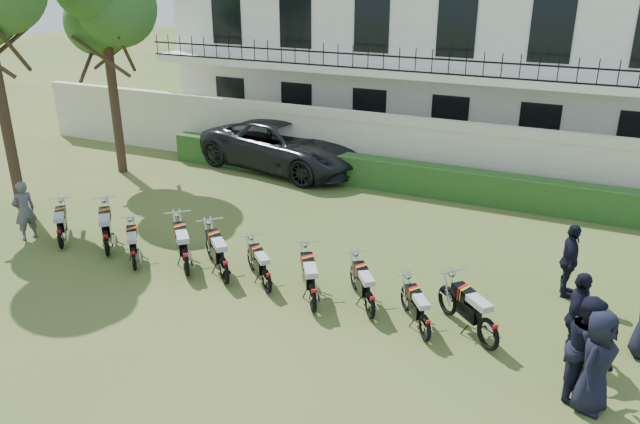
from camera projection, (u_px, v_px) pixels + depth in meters
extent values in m
plane|color=#385221|center=(277.00, 281.00, 14.68)|extent=(100.00, 100.00, 0.00)
cube|color=beige|center=(389.00, 153.00, 21.05)|extent=(30.00, 0.30, 2.00)
cube|color=beige|center=(391.00, 119.00, 20.63)|extent=(30.00, 0.35, 0.30)
cube|color=#17431A|center=(410.00, 178.00, 20.18)|extent=(18.00, 0.60, 1.00)
cube|color=white|center=(440.00, 55.00, 25.18)|extent=(20.00, 8.00, 7.00)
cube|color=white|center=(405.00, 72.00, 21.22)|extent=(20.00, 1.40, 0.25)
cube|color=black|center=(400.00, 57.00, 20.45)|extent=(20.00, 0.05, 0.05)
cube|color=black|center=(399.00, 71.00, 20.62)|extent=(20.00, 0.05, 0.05)
cube|color=black|center=(231.00, 104.00, 25.45)|extent=(1.30, 0.12, 2.20)
cube|color=black|center=(227.00, 15.00, 24.15)|extent=(1.30, 0.12, 2.20)
cube|color=black|center=(297.00, 111.00, 24.29)|extent=(1.30, 0.12, 2.20)
cube|color=black|center=(296.00, 17.00, 22.99)|extent=(1.30, 0.12, 2.20)
cube|color=black|center=(369.00, 118.00, 23.12)|extent=(1.30, 0.12, 2.20)
cube|color=black|center=(372.00, 20.00, 21.82)|extent=(1.30, 0.12, 2.20)
cube|color=black|center=(449.00, 127.00, 21.95)|extent=(1.30, 0.12, 2.20)
cube|color=black|center=(457.00, 23.00, 20.65)|extent=(1.30, 0.12, 2.20)
cube|color=black|center=(538.00, 136.00, 20.78)|extent=(1.30, 0.12, 2.20)
cube|color=black|center=(552.00, 27.00, 19.48)|extent=(1.30, 0.12, 2.20)
cube|color=black|center=(637.00, 146.00, 19.62)|extent=(1.30, 0.12, 2.20)
cylinder|color=#473323|center=(3.00, 110.00, 18.12)|extent=(0.32, 0.32, 5.95)
cylinder|color=#473323|center=(114.00, 99.00, 21.43)|extent=(0.32, 0.32, 5.25)
sphere|color=#275D25|center=(117.00, 7.00, 20.32)|extent=(2.60, 2.60, 2.60)
sphere|color=#275D25|center=(98.00, 22.00, 20.99)|extent=(2.20, 2.20, 2.20)
torus|color=black|center=(59.00, 249.00, 15.63)|extent=(0.46, 0.50, 0.60)
torus|color=black|center=(63.00, 230.00, 16.76)|extent=(0.46, 0.50, 0.60)
cube|color=black|center=(60.00, 234.00, 16.10)|extent=(0.49, 0.52, 0.29)
cube|color=black|center=(59.00, 222.00, 16.20)|extent=(0.48, 0.50, 0.22)
cube|color=red|center=(59.00, 221.00, 16.20)|extent=(0.19, 0.27, 0.22)
cube|color=#E9B70C|center=(59.00, 222.00, 16.15)|extent=(0.17, 0.26, 0.22)
cube|color=#ABABAB|center=(57.00, 227.00, 15.75)|extent=(0.53, 0.56, 0.12)
cylinder|color=silver|center=(58.00, 207.00, 16.37)|extent=(0.46, 0.41, 0.03)
torus|color=black|center=(106.00, 256.00, 15.14)|extent=(0.52, 0.57, 0.67)
torus|color=black|center=(107.00, 234.00, 16.41)|extent=(0.52, 0.57, 0.67)
cube|color=black|center=(106.00, 240.00, 15.67)|extent=(0.55, 0.58, 0.33)
cube|color=black|center=(105.00, 225.00, 15.78)|extent=(0.54, 0.56, 0.24)
cube|color=red|center=(105.00, 225.00, 15.78)|extent=(0.22, 0.30, 0.25)
cube|color=#E9B70C|center=(105.00, 226.00, 15.72)|extent=(0.19, 0.29, 0.25)
cube|color=#ABABAB|center=(104.00, 232.00, 15.28)|extent=(0.60, 0.63, 0.13)
cylinder|color=silver|center=(103.00, 208.00, 15.97)|extent=(0.51, 0.46, 0.03)
torus|color=black|center=(135.00, 271.00, 14.53)|extent=(0.44, 0.48, 0.57)
torus|color=black|center=(134.00, 250.00, 15.61)|extent=(0.44, 0.48, 0.57)
cube|color=black|center=(134.00, 256.00, 14.98)|extent=(0.47, 0.50, 0.28)
cube|color=black|center=(132.00, 242.00, 15.07)|extent=(0.46, 0.48, 0.21)
cube|color=red|center=(132.00, 242.00, 15.07)|extent=(0.19, 0.26, 0.22)
cube|color=#E9B70C|center=(132.00, 243.00, 15.02)|extent=(0.16, 0.24, 0.22)
cube|color=#ABABAB|center=(132.00, 249.00, 14.64)|extent=(0.51, 0.54, 0.11)
cylinder|color=silver|center=(131.00, 227.00, 15.24)|extent=(0.44, 0.39, 0.03)
torus|color=black|center=(190.00, 277.00, 14.12)|extent=(0.53, 0.57, 0.68)
torus|color=black|center=(183.00, 251.00, 15.40)|extent=(0.53, 0.57, 0.68)
cube|color=black|center=(186.00, 258.00, 14.65)|extent=(0.56, 0.59, 0.33)
cube|color=black|center=(183.00, 243.00, 14.77)|extent=(0.55, 0.56, 0.24)
cube|color=red|center=(183.00, 242.00, 14.76)|extent=(0.22, 0.31, 0.26)
cube|color=#E9B70C|center=(184.00, 243.00, 14.70)|extent=(0.19, 0.29, 0.26)
cube|color=#ABABAB|center=(186.00, 250.00, 14.26)|extent=(0.61, 0.63, 0.13)
cylinder|color=silver|center=(181.00, 224.00, 14.96)|extent=(0.51, 0.48, 0.03)
torus|color=black|center=(232.00, 285.00, 13.79)|extent=(0.56, 0.53, 0.67)
torus|color=black|center=(217.00, 259.00, 15.01)|extent=(0.56, 0.53, 0.67)
cube|color=black|center=(225.00, 266.00, 14.29)|extent=(0.57, 0.55, 0.33)
cube|color=black|center=(221.00, 250.00, 14.40)|extent=(0.55, 0.54, 0.24)
cube|color=red|center=(221.00, 250.00, 14.40)|extent=(0.20, 0.31, 0.25)
cube|color=#E9B70C|center=(222.00, 251.00, 14.34)|extent=(0.17, 0.29, 0.25)
cube|color=#ABABAB|center=(227.00, 258.00, 13.91)|extent=(0.62, 0.60, 0.13)
cylinder|color=silver|center=(217.00, 232.00, 14.58)|extent=(0.47, 0.50, 0.03)
torus|color=black|center=(275.00, 295.00, 13.49)|extent=(0.48, 0.46, 0.58)
torus|color=black|center=(259.00, 271.00, 14.55)|extent=(0.48, 0.46, 0.58)
cube|color=black|center=(267.00, 277.00, 13.92)|extent=(0.49, 0.48, 0.28)
cube|color=black|center=(264.00, 263.00, 14.01)|extent=(0.48, 0.47, 0.21)
cube|color=red|center=(264.00, 263.00, 14.01)|extent=(0.17, 0.26, 0.22)
cube|color=#E9B70C|center=(265.00, 264.00, 13.96)|extent=(0.15, 0.25, 0.22)
cube|color=#ABABAB|center=(270.00, 271.00, 13.59)|extent=(0.53, 0.52, 0.11)
cylinder|color=silver|center=(260.00, 246.00, 14.17)|extent=(0.41, 0.43, 0.03)
torus|color=black|center=(317.00, 316.00, 12.61)|extent=(0.43, 0.59, 0.64)
torus|color=black|center=(309.00, 284.00, 13.87)|extent=(0.43, 0.59, 0.64)
cube|color=black|center=(313.00, 294.00, 13.13)|extent=(0.48, 0.59, 0.32)
cube|color=black|center=(312.00, 277.00, 13.25)|extent=(0.49, 0.55, 0.23)
cube|color=red|center=(312.00, 276.00, 13.24)|extent=(0.24, 0.28, 0.24)
cube|color=#E9B70C|center=(312.00, 278.00, 13.18)|extent=(0.21, 0.26, 0.24)
cube|color=#ABABAB|center=(315.00, 287.00, 12.75)|extent=(0.53, 0.63, 0.13)
cylinder|color=silver|center=(309.00, 256.00, 13.44)|extent=(0.55, 0.37, 0.03)
torus|color=black|center=(379.00, 322.00, 12.43)|extent=(0.43, 0.54, 0.60)
torus|color=black|center=(362.00, 291.00, 13.60)|extent=(0.43, 0.54, 0.60)
cube|color=black|center=(371.00, 301.00, 12.91)|extent=(0.46, 0.54, 0.30)
cube|color=black|center=(368.00, 285.00, 13.02)|extent=(0.47, 0.51, 0.22)
cube|color=red|center=(368.00, 284.00, 13.02)|extent=(0.21, 0.27, 0.23)
cube|color=#E9B70C|center=(369.00, 286.00, 12.96)|extent=(0.19, 0.25, 0.23)
cube|color=#ABABAB|center=(375.00, 294.00, 12.56)|extent=(0.51, 0.58, 0.12)
cylinder|color=silver|center=(365.00, 265.00, 13.20)|extent=(0.50, 0.37, 0.03)
torus|color=black|center=(436.00, 346.00, 11.71)|extent=(0.39, 0.50, 0.55)
torus|color=black|center=(415.00, 314.00, 12.78)|extent=(0.39, 0.50, 0.55)
cube|color=black|center=(426.00, 324.00, 12.15)|extent=(0.42, 0.50, 0.27)
cube|color=black|center=(423.00, 308.00, 12.25)|extent=(0.43, 0.47, 0.20)
cube|color=red|center=(423.00, 308.00, 12.25)|extent=(0.20, 0.24, 0.21)
cube|color=#E9B70C|center=(424.00, 309.00, 12.20)|extent=(0.18, 0.23, 0.21)
cube|color=#ABABAB|center=(431.00, 318.00, 11.82)|extent=(0.47, 0.53, 0.11)
cylinder|color=silver|center=(419.00, 289.00, 12.41)|extent=(0.46, 0.34, 0.03)
torus|color=black|center=(511.00, 355.00, 11.34)|extent=(0.54, 0.52, 0.65)
torus|color=black|center=(467.00, 318.00, 12.54)|extent=(0.54, 0.52, 0.65)
cube|color=black|center=(490.00, 330.00, 11.83)|extent=(0.56, 0.54, 0.32)
cube|color=black|center=(484.00, 310.00, 11.94)|extent=(0.54, 0.53, 0.24)
cube|color=red|center=(484.00, 310.00, 11.94)|extent=(0.19, 0.30, 0.25)
cube|color=#E9B70C|center=(486.00, 311.00, 11.88)|extent=(0.16, 0.29, 0.25)
cube|color=#ABABAB|center=(502.00, 322.00, 11.46)|extent=(0.61, 0.59, 0.13)
cylinder|color=silver|center=(475.00, 287.00, 12.11)|extent=(0.46, 0.49, 0.03)
imported|color=black|center=(284.00, 145.00, 22.40)|extent=(6.71, 4.00, 1.75)
imported|color=#5E5E63|center=(24.00, 211.00, 16.63)|extent=(0.54, 0.68, 1.63)
imported|color=black|center=(596.00, 362.00, 10.15)|extent=(0.85, 1.04, 1.84)
imported|color=black|center=(588.00, 348.00, 10.45)|extent=(0.83, 1.01, 1.92)
imported|color=black|center=(577.00, 317.00, 11.45)|extent=(0.54, 1.10, 1.81)
imported|color=black|center=(570.00, 261.00, 13.73)|extent=(0.54, 1.05, 1.72)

